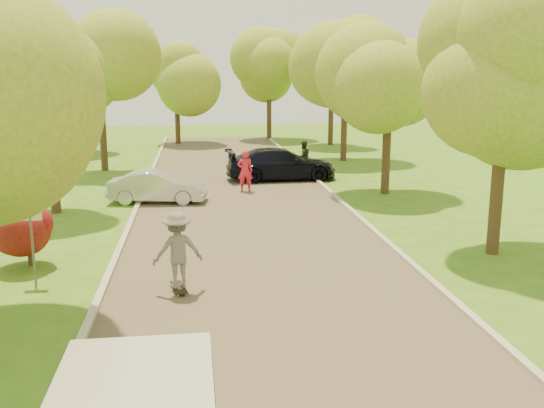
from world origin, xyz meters
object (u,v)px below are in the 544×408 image
dark_sedan (281,164)px  person_olive (303,157)px  skateboarder (178,250)px  longboard (179,287)px  silver_sedan (158,187)px  street_sign (31,223)px  person_striped (245,171)px

dark_sedan → person_olive: person_olive is taller
dark_sedan → skateboarder: skateboarder is taller
dark_sedan → longboard: 15.74m
silver_sedan → person_olive: (7.10, 6.30, 0.22)m
street_sign → dark_sedan: street_sign is taller
dark_sedan → person_olive: 2.20m
silver_sedan → person_striped: (3.70, 1.81, 0.27)m
longboard → person_olive: (6.02, 16.72, 0.76)m
street_sign → silver_sedan: bearing=75.1°
street_sign → longboard: street_sign is taller
silver_sedan → skateboarder: 10.48m
person_striped → silver_sedan: bearing=26.6°
skateboarder → person_olive: 17.77m
silver_sedan → person_striped: person_striped is taller
person_striped → skateboarder: bearing=78.5°
silver_sedan → dark_sedan: 7.33m
dark_sedan → person_striped: bearing=142.2°
dark_sedan → skateboarder: bearing=160.5°
silver_sedan → person_olive: person_olive is taller
skateboarder → dark_sedan: bearing=-119.9°
person_olive → skateboarder: bearing=50.9°
skateboarder → person_olive: bearing=-122.6°
street_sign → skateboarder: size_ratio=1.17×
skateboarder → person_olive: (6.02, 16.72, -0.19)m
silver_sedan → dark_sedan: bearing=-43.1°
silver_sedan → longboard: 10.49m
person_striped → dark_sedan: bearing=-124.8°
person_striped → person_olive: 5.63m
street_sign → person_olive: bearing=58.5°
silver_sedan → longboard: silver_sedan is taller
street_sign → person_striped: bearing=61.0°
skateboarder → person_olive: skateboarder is taller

